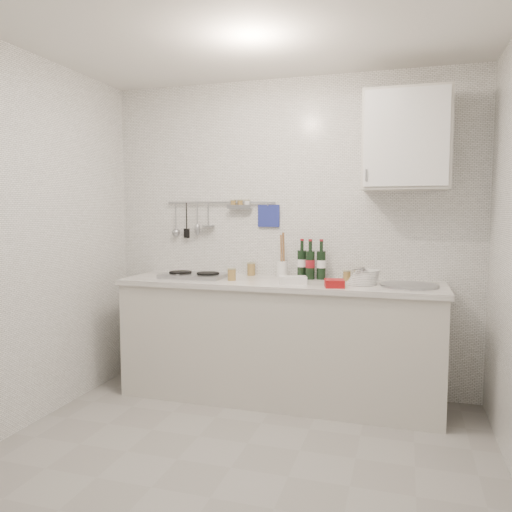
{
  "coord_description": "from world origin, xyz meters",
  "views": [
    {
      "loc": [
        0.92,
        -2.55,
        1.45
      ],
      "look_at": [
        -0.12,
        0.9,
        1.12
      ],
      "focal_mm": 35.0,
      "sensor_mm": 36.0,
      "label": 1
    }
  ],
  "objects_px": {
    "wall_cabinet": "(406,141)",
    "wine_bottles": "(311,259)",
    "utensil_crock": "(282,267)",
    "plate_stack_sink": "(364,277)",
    "plate_stack_hob": "(194,274)"
  },
  "relations": [
    {
      "from": "plate_stack_sink",
      "to": "wine_bottles",
      "type": "height_order",
      "value": "wine_bottles"
    },
    {
      "from": "wall_cabinet",
      "to": "utensil_crock",
      "type": "relative_size",
      "value": 1.94
    },
    {
      "from": "wall_cabinet",
      "to": "utensil_crock",
      "type": "xyz_separation_m",
      "value": [
        -0.92,
        0.07,
        -0.94
      ]
    },
    {
      "from": "wall_cabinet",
      "to": "plate_stack_sink",
      "type": "height_order",
      "value": "wall_cabinet"
    },
    {
      "from": "plate_stack_hob",
      "to": "utensil_crock",
      "type": "bearing_deg",
      "value": 8.97
    },
    {
      "from": "wall_cabinet",
      "to": "wine_bottles",
      "type": "xyz_separation_m",
      "value": [
        -0.69,
        0.06,
        -0.87
      ]
    },
    {
      "from": "wall_cabinet",
      "to": "utensil_crock",
      "type": "height_order",
      "value": "wall_cabinet"
    },
    {
      "from": "plate_stack_hob",
      "to": "wine_bottles",
      "type": "height_order",
      "value": "wine_bottles"
    },
    {
      "from": "plate_stack_hob",
      "to": "plate_stack_sink",
      "type": "relative_size",
      "value": 1.21
    },
    {
      "from": "wall_cabinet",
      "to": "wine_bottles",
      "type": "relative_size",
      "value": 2.26
    },
    {
      "from": "wall_cabinet",
      "to": "wine_bottles",
      "type": "distance_m",
      "value": 1.12
    },
    {
      "from": "wine_bottles",
      "to": "utensil_crock",
      "type": "distance_m",
      "value": 0.24
    },
    {
      "from": "wall_cabinet",
      "to": "plate_stack_sink",
      "type": "relative_size",
      "value": 2.94
    },
    {
      "from": "plate_stack_hob",
      "to": "wall_cabinet",
      "type": "bearing_deg",
      "value": 1.66
    },
    {
      "from": "wall_cabinet",
      "to": "plate_stack_sink",
      "type": "distance_m",
      "value": 1.02
    }
  ]
}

